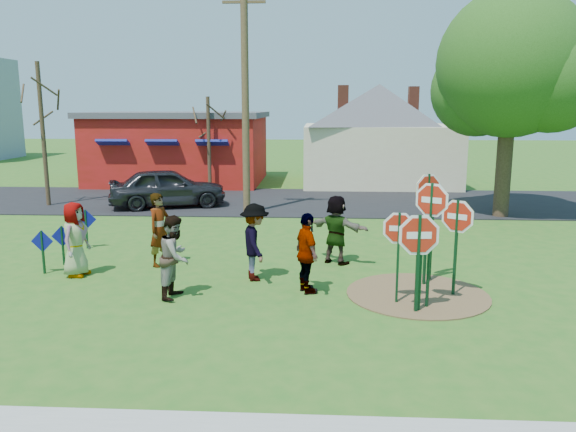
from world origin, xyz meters
name	(u,v)px	position (x,y,z in m)	size (l,w,h in m)	color
ground	(227,278)	(0.00, 0.00, 0.00)	(120.00, 120.00, 0.00)	#27611B
road	(268,201)	(0.00, 11.50, 0.02)	(120.00, 7.50, 0.04)	black
dirt_patch	(417,294)	(4.50, -1.00, 0.01)	(3.20, 3.20, 0.03)	brown
red_building	(181,147)	(-5.50, 17.99, 1.97)	(9.40, 7.69, 3.90)	maroon
cream_house	(378,130)	(5.50, 18.00, 2.92)	(9.40, 9.40, 6.50)	beige
stop_sign_a	(421,246)	(4.34, -2.03, 1.40)	(0.96, 0.15, 2.05)	#0F381D
stop_sign_b	(428,201)	(4.77, -0.28, 2.05)	(0.84, 0.43, 2.80)	#0F381D
stop_sign_c	(431,216)	(4.55, -1.82, 1.98)	(0.83, 0.50, 2.80)	#0F381D
stop_sign_d	(433,206)	(4.97, 0.13, 1.86)	(0.86, 0.54, 2.58)	#0F381D
stop_sign_e	(419,243)	(4.27, -2.10, 1.49)	(1.15, 0.12, 2.22)	#0F381D
stop_sign_f	(457,224)	(5.30, -0.98, 1.65)	(0.84, 0.58, 2.32)	#0F381D
stop_sign_g	(399,237)	(3.95, -1.56, 1.47)	(0.93, 0.10, 2.13)	#0F381D
blue_diamond_b	(43,247)	(-4.74, 0.17, 0.70)	(0.57, 0.05, 1.14)	#0F381D
blue_diamond_c	(62,241)	(-4.60, 0.99, 0.66)	(0.57, 0.06, 1.08)	#0F381D
blue_diamond_d	(86,224)	(-4.69, 2.78, 0.74)	(0.62, 0.10, 1.19)	#0F381D
person_a	(75,239)	(-3.82, 0.05, 0.94)	(0.92, 0.60, 1.88)	#3E4185
person_b	(160,230)	(-1.97, 1.07, 0.98)	(0.72, 0.47, 1.96)	#286664
person_c	(175,257)	(-0.92, -1.40, 0.93)	(0.90, 0.70, 1.86)	brown
person_d	(255,242)	(0.70, -0.05, 0.95)	(1.23, 0.70, 1.90)	#333339
person_e	(307,253)	(1.99, -0.97, 0.93)	(1.09, 0.45, 1.86)	#543058
person_f	(336,230)	(2.73, 1.54, 0.94)	(1.74, 0.55, 1.88)	#20552B
suv	(168,187)	(-4.08, 9.79, 0.86)	(1.93, 4.79, 1.63)	#2E2F33
utility_pole	(245,90)	(-0.60, 8.59, 4.81)	(2.23, 0.28, 9.13)	#4C3823
leafy_tree	(515,72)	(9.43, 8.47, 5.45)	(5.96, 5.44, 8.47)	#382819
bare_tree_west	(41,114)	(-9.33, 9.89, 3.90)	(1.80, 1.80, 6.02)	#382819
bare_tree_east	(209,131)	(-3.13, 14.08, 3.02)	(1.80, 1.80, 4.67)	#382819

